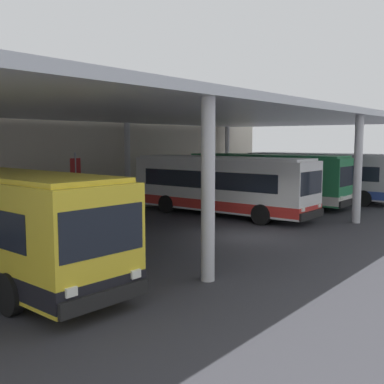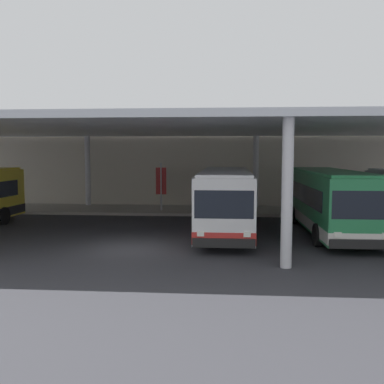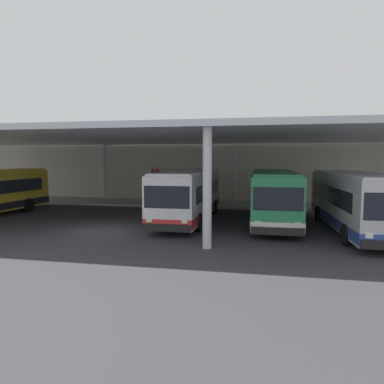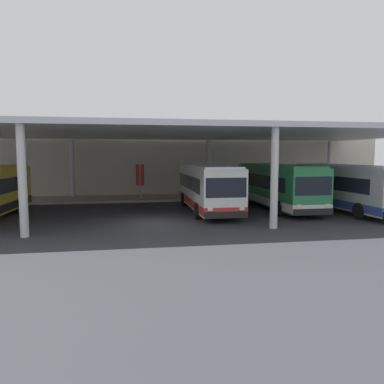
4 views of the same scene
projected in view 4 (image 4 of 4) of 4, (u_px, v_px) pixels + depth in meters
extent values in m
plane|color=#333338|center=(153.00, 223.00, 20.99)|extent=(200.00, 200.00, 0.00)
cube|color=#A39E93|center=(144.00, 198.00, 32.50)|extent=(42.00, 4.50, 0.18)
cube|color=beige|center=(142.00, 161.00, 35.37)|extent=(48.00, 1.60, 6.61)
cube|color=silver|center=(147.00, 133.00, 25.85)|extent=(40.00, 17.00, 0.30)
cylinder|color=silver|center=(22.00, 181.00, 17.22)|extent=(0.40, 0.40, 5.25)
cylinder|color=silver|center=(72.00, 169.00, 32.91)|extent=(0.40, 0.40, 5.25)
cylinder|color=silver|center=(274.00, 178.00, 19.33)|extent=(0.40, 0.40, 5.25)
cylinder|color=silver|center=(208.00, 168.00, 35.02)|extent=(0.40, 0.40, 5.25)
cylinder|color=silver|center=(329.00, 167.00, 37.12)|extent=(0.40, 0.40, 5.25)
cylinder|color=black|center=(20.00, 205.00, 24.83)|extent=(0.33, 1.01, 1.00)
cube|color=white|center=(207.00, 186.00, 25.52)|extent=(2.59, 10.42, 2.70)
cube|color=red|center=(207.00, 201.00, 25.62)|extent=(2.61, 10.44, 0.50)
cube|color=black|center=(207.00, 182.00, 25.64)|extent=(2.62, 8.55, 0.90)
cube|color=black|center=(226.00, 188.00, 20.43)|extent=(2.30, 0.14, 1.10)
cube|color=black|center=(226.00, 215.00, 20.49)|extent=(2.45, 0.18, 0.36)
cube|color=white|center=(207.00, 166.00, 25.38)|extent=(2.39, 10.00, 0.12)
cube|color=yellow|center=(226.00, 173.00, 20.38)|extent=(1.75, 0.14, 0.28)
cube|color=white|center=(210.00, 209.00, 20.32)|extent=(0.28, 0.08, 0.20)
cube|color=white|center=(242.00, 208.00, 20.61)|extent=(0.28, 0.08, 0.20)
cylinder|color=black|center=(198.00, 211.00, 22.27)|extent=(0.29, 1.00, 1.00)
cylinder|color=black|center=(237.00, 210.00, 22.67)|extent=(0.29, 1.00, 1.00)
cylinder|color=black|center=(184.00, 199.00, 28.25)|extent=(0.29, 1.00, 1.00)
cylinder|color=black|center=(215.00, 199.00, 28.64)|extent=(0.29, 1.00, 1.00)
cube|color=#28844C|center=(277.00, 185.00, 26.62)|extent=(2.59, 10.42, 2.70)
cube|color=white|center=(277.00, 199.00, 26.72)|extent=(2.61, 10.44, 0.50)
cube|color=black|center=(276.00, 181.00, 26.74)|extent=(2.61, 8.55, 0.90)
cube|color=black|center=(313.00, 186.00, 21.55)|extent=(2.30, 0.14, 1.10)
cube|color=black|center=(313.00, 212.00, 21.61)|extent=(2.45, 0.18, 0.36)
cube|color=#2A8B50|center=(278.00, 165.00, 26.48)|extent=(2.38, 10.00, 0.12)
cube|color=yellow|center=(313.00, 172.00, 21.50)|extent=(1.75, 0.13, 0.28)
cube|color=white|center=(299.00, 206.00, 21.42)|extent=(0.28, 0.08, 0.20)
cube|color=white|center=(327.00, 205.00, 21.74)|extent=(0.28, 0.08, 0.20)
cylinder|color=black|center=(279.00, 208.00, 23.37)|extent=(0.29, 1.00, 1.00)
cylinder|color=black|center=(315.00, 207.00, 23.80)|extent=(0.29, 1.00, 1.00)
cylinder|color=black|center=(248.00, 198.00, 29.32)|extent=(0.29, 1.00, 1.00)
cylinder|color=black|center=(277.00, 197.00, 29.76)|extent=(0.29, 1.00, 1.00)
cube|color=#B7B7BC|center=(345.00, 186.00, 25.50)|extent=(2.87, 10.48, 2.70)
cube|color=#2D4799|center=(345.00, 201.00, 25.60)|extent=(2.89, 10.50, 0.50)
cube|color=black|center=(344.00, 182.00, 25.61)|extent=(2.84, 8.61, 0.90)
cube|color=silver|center=(346.00, 166.00, 25.36)|extent=(2.65, 10.06, 0.12)
cylinder|color=black|center=(359.00, 211.00, 22.22)|extent=(0.32, 1.01, 1.00)
cylinder|color=black|center=(307.00, 199.00, 28.15)|extent=(0.32, 1.01, 1.00)
cylinder|color=black|center=(336.00, 199.00, 28.65)|extent=(0.32, 1.01, 1.00)
cube|color=brown|center=(239.00, 190.00, 33.93)|extent=(1.80, 0.44, 0.08)
cube|color=brown|center=(239.00, 187.00, 34.10)|extent=(1.80, 0.06, 0.44)
cube|color=#2D2D33|center=(232.00, 193.00, 33.83)|extent=(0.10, 0.36, 0.45)
cube|color=#2D2D33|center=(247.00, 193.00, 34.07)|extent=(0.10, 0.36, 0.45)
cylinder|color=#236638|center=(270.00, 190.00, 34.82)|extent=(0.48, 0.48, 0.90)
cylinder|color=black|center=(270.00, 184.00, 34.77)|extent=(0.52, 0.52, 0.08)
cylinder|color=#B2B2B7|center=(140.00, 180.00, 31.49)|extent=(0.12, 0.12, 3.20)
cube|color=#B22323|center=(140.00, 175.00, 31.44)|extent=(0.70, 0.04, 1.80)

